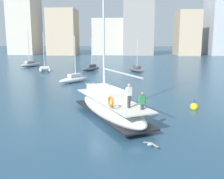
# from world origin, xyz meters

# --- Properties ---
(ground_plane) EXTENTS (400.00, 400.00, 0.00)m
(ground_plane) POSITION_xyz_m (0.00, 0.00, 0.00)
(ground_plane) COLOR #284C66
(main_sailboat) EXTENTS (6.63, 9.60, 13.46)m
(main_sailboat) POSITION_xyz_m (0.36, 0.03, 0.91)
(main_sailboat) COLOR white
(main_sailboat) RESTS_ON ground
(moored_sloop_near) EXTENTS (3.87, 4.51, 6.27)m
(moored_sloop_near) POSITION_xyz_m (-5.64, 16.18, 0.51)
(moored_sloop_near) COLOR white
(moored_sloop_near) RESTS_ON ground
(moored_sloop_far) EXTENTS (3.59, 5.67, 7.80)m
(moored_sloop_far) POSITION_xyz_m (-18.86, 36.14, 0.59)
(moored_sloop_far) COLOR #B7B2A8
(moored_sloop_far) RESTS_ON ground
(moored_catamaran) EXTENTS (3.27, 4.44, 6.95)m
(moored_catamaran) POSITION_xyz_m (-13.40, 28.15, 0.52)
(moored_catamaran) COLOR white
(moored_catamaran) RESTS_ON ground
(moored_cutter_left) EXTENTS (3.26, 4.18, 5.92)m
(moored_cutter_left) POSITION_xyz_m (3.17, 28.59, 0.48)
(moored_cutter_left) COLOR #4C4C51
(moored_cutter_left) RESTS_ON ground
(moored_cutter_right) EXTENTS (3.59, 4.40, 5.97)m
(moored_cutter_right) POSITION_xyz_m (-5.19, 29.79, 0.50)
(moored_cutter_right) COLOR #4C4C51
(moored_cutter_right) RESTS_ON ground
(seagull) EXTENTS (0.81, 0.78, 0.17)m
(seagull) POSITION_xyz_m (2.91, -5.57, 0.27)
(seagull) COLOR silver
(seagull) RESTS_ON ground
(mooring_buoy) EXTENTS (0.66, 0.66, 0.93)m
(mooring_buoy) POSITION_xyz_m (7.27, 2.95, 0.20)
(mooring_buoy) COLOR yellow
(mooring_buoy) RESTS_ON ground
(waterfront_buildings) EXTENTS (86.00, 17.13, 26.37)m
(waterfront_buildings) POSITION_xyz_m (2.31, 83.29, 10.94)
(waterfront_buildings) COLOR beige
(waterfront_buildings) RESTS_ON ground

